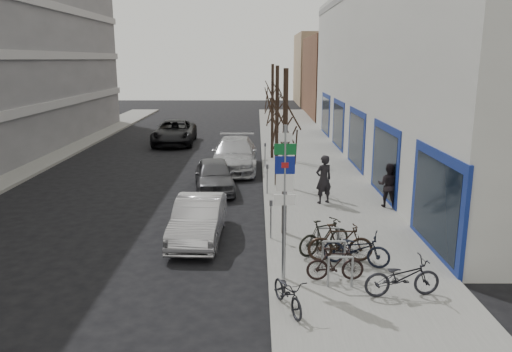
{
  "coord_description": "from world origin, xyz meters",
  "views": [
    {
      "loc": [
        1.69,
        -12.15,
        5.77
      ],
      "look_at": [
        1.67,
        3.89,
        2.0
      ],
      "focal_mm": 35.0,
      "sensor_mm": 36.0,
      "label": 1
    }
  ],
  "objects_px": {
    "lane_car": "(174,132)",
    "parked_car_mid": "(214,175)",
    "pedestrian_near": "(324,179)",
    "bike_far_curb": "(402,274)",
    "bike_near_left": "(288,290)",
    "parked_car_back": "(235,154)",
    "tree_mid": "(277,98)",
    "bike_near_right": "(335,264)",
    "bike_mid_inner": "(324,236)",
    "tree_far": "(273,89)",
    "bike_far_inner": "(340,242)",
    "meter_back": "(265,152)",
    "highway_sign_pole": "(285,194)",
    "bike_mid_curb": "(356,246)",
    "bike_rack": "(334,251)",
    "meter_front": "(271,215)",
    "pedestrian_far": "(388,185)",
    "parked_car_front": "(198,219)",
    "tree_near": "(285,114)",
    "meter_mid": "(267,176)"
  },
  "relations": [
    {
      "from": "meter_back",
      "to": "bike_near_left",
      "type": "distance_m",
      "value": 15.68
    },
    {
      "from": "highway_sign_pole",
      "to": "parked_car_front",
      "type": "height_order",
      "value": "highway_sign_pole"
    },
    {
      "from": "bike_rack",
      "to": "pedestrian_near",
      "type": "xyz_separation_m",
      "value": [
        0.56,
        6.44,
        0.47
      ]
    },
    {
      "from": "highway_sign_pole",
      "to": "parked_car_mid",
      "type": "relative_size",
      "value": 1.0
    },
    {
      "from": "pedestrian_far",
      "to": "bike_far_inner",
      "type": "bearing_deg",
      "value": 90.18
    },
    {
      "from": "lane_car",
      "to": "parked_car_mid",
      "type": "bearing_deg",
      "value": -75.62
    },
    {
      "from": "bike_mid_curb",
      "to": "parked_car_back",
      "type": "relative_size",
      "value": 0.32
    },
    {
      "from": "meter_back",
      "to": "parked_car_front",
      "type": "distance_m",
      "value": 10.97
    },
    {
      "from": "bike_near_right",
      "to": "highway_sign_pole",
      "type": "bearing_deg",
      "value": 84.09
    },
    {
      "from": "tree_far",
      "to": "bike_far_inner",
      "type": "xyz_separation_m",
      "value": [
        1.47,
        -15.38,
        -3.38
      ]
    },
    {
      "from": "bike_mid_inner",
      "to": "pedestrian_near",
      "type": "bearing_deg",
      "value": -36.34
    },
    {
      "from": "tree_far",
      "to": "meter_front",
      "type": "height_order",
      "value": "tree_far"
    },
    {
      "from": "tree_mid",
      "to": "pedestrian_far",
      "type": "xyz_separation_m",
      "value": [
        4.2,
        -3.45,
        -3.08
      ]
    },
    {
      "from": "bike_far_curb",
      "to": "bike_far_inner",
      "type": "xyz_separation_m",
      "value": [
        -1.15,
        2.11,
        -0.0
      ]
    },
    {
      "from": "tree_mid",
      "to": "pedestrian_near",
      "type": "xyz_separation_m",
      "value": [
        1.76,
        -2.96,
        -2.98
      ]
    },
    {
      "from": "meter_back",
      "to": "parked_car_front",
      "type": "xyz_separation_m",
      "value": [
        -2.35,
        -10.71,
        -0.22
      ]
    },
    {
      "from": "bike_rack",
      "to": "meter_front",
      "type": "bearing_deg",
      "value": 124.51
    },
    {
      "from": "meter_mid",
      "to": "meter_back",
      "type": "xyz_separation_m",
      "value": [
        0.0,
        5.5,
        0.0
      ]
    },
    {
      "from": "bike_near_right",
      "to": "parked_car_mid",
      "type": "relative_size",
      "value": 0.36
    },
    {
      "from": "bike_mid_inner",
      "to": "lane_car",
      "type": "bearing_deg",
      "value": -8.6
    },
    {
      "from": "highway_sign_pole",
      "to": "bike_near_right",
      "type": "bearing_deg",
      "value": -4.47
    },
    {
      "from": "meter_back",
      "to": "bike_near_left",
      "type": "xyz_separation_m",
      "value": [
        0.26,
        -15.68,
        -0.29
      ]
    },
    {
      "from": "bike_rack",
      "to": "parked_car_mid",
      "type": "distance_m",
      "value": 9.76
    },
    {
      "from": "bike_near_right",
      "to": "bike_far_curb",
      "type": "distance_m",
      "value": 1.73
    },
    {
      "from": "bike_far_curb",
      "to": "bike_rack",
      "type": "bearing_deg",
      "value": 35.33
    },
    {
      "from": "bike_near_left",
      "to": "parked_car_back",
      "type": "bearing_deg",
      "value": 77.58
    },
    {
      "from": "pedestrian_near",
      "to": "bike_far_curb",
      "type": "bearing_deg",
      "value": 71.59
    },
    {
      "from": "meter_front",
      "to": "bike_mid_curb",
      "type": "bearing_deg",
      "value": -42.56
    },
    {
      "from": "bike_mid_inner",
      "to": "bike_far_curb",
      "type": "height_order",
      "value": "bike_far_curb"
    },
    {
      "from": "tree_near",
      "to": "meter_front",
      "type": "bearing_deg",
      "value": -131.99
    },
    {
      "from": "tree_far",
      "to": "parked_car_back",
      "type": "bearing_deg",
      "value": -128.07
    },
    {
      "from": "bike_far_inner",
      "to": "parked_car_mid",
      "type": "relative_size",
      "value": 0.45
    },
    {
      "from": "tree_far",
      "to": "tree_near",
      "type": "bearing_deg",
      "value": -90.0
    },
    {
      "from": "meter_back",
      "to": "pedestrian_far",
      "type": "bearing_deg",
      "value": -58.04
    },
    {
      "from": "meter_back",
      "to": "bike_far_inner",
      "type": "xyz_separation_m",
      "value": [
        1.92,
        -12.88,
        -0.2
      ]
    },
    {
      "from": "meter_front",
      "to": "bike_far_curb",
      "type": "height_order",
      "value": "meter_front"
    },
    {
      "from": "tree_far",
      "to": "bike_far_inner",
      "type": "height_order",
      "value": "tree_far"
    },
    {
      "from": "highway_sign_pole",
      "to": "meter_back",
      "type": "relative_size",
      "value": 3.31
    },
    {
      "from": "bike_near_left",
      "to": "bike_near_right",
      "type": "bearing_deg",
      "value": 30.55
    },
    {
      "from": "meter_back",
      "to": "pedestrian_near",
      "type": "xyz_separation_m",
      "value": [
        2.21,
        -6.96,
        0.21
      ]
    },
    {
      "from": "highway_sign_pole",
      "to": "bike_mid_curb",
      "type": "xyz_separation_m",
      "value": [
        2.07,
        0.88,
        -1.74
      ]
    },
    {
      "from": "parked_car_back",
      "to": "pedestrian_far",
      "type": "bearing_deg",
      "value": -49.07
    },
    {
      "from": "meter_mid",
      "to": "meter_back",
      "type": "bearing_deg",
      "value": 90.0
    },
    {
      "from": "parked_car_mid",
      "to": "parked_car_back",
      "type": "height_order",
      "value": "parked_car_back"
    },
    {
      "from": "bike_far_inner",
      "to": "pedestrian_far",
      "type": "height_order",
      "value": "pedestrian_far"
    },
    {
      "from": "lane_car",
      "to": "pedestrian_far",
      "type": "bearing_deg",
      "value": -57.67
    },
    {
      "from": "parked_car_back",
      "to": "pedestrian_near",
      "type": "relative_size",
      "value": 2.96
    },
    {
      "from": "parked_car_mid",
      "to": "pedestrian_far",
      "type": "xyz_separation_m",
      "value": [
        7.0,
        -2.96,
        0.31
      ]
    },
    {
      "from": "tree_far",
      "to": "parked_car_front",
      "type": "xyz_separation_m",
      "value": [
        -2.8,
        -13.21,
        -3.41
      ]
    },
    {
      "from": "meter_mid",
      "to": "meter_back",
      "type": "distance_m",
      "value": 5.5
    }
  ]
}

